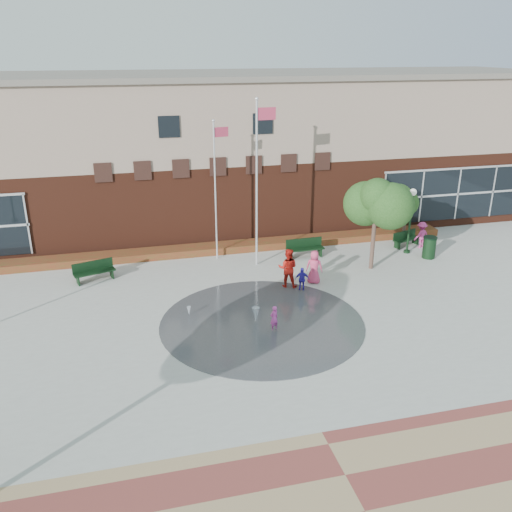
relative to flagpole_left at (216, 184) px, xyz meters
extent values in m
plane|color=#666056|center=(0.45, -10.62, -4.08)|extent=(120.00, 120.00, 0.00)
cube|color=#A8A8A0|center=(0.45, -6.62, -4.08)|extent=(46.00, 18.00, 0.01)
cube|color=brown|center=(0.45, -17.62, -4.08)|extent=(46.00, 6.00, 0.01)
cylinder|color=#383A3D|center=(0.45, -7.62, -4.08)|extent=(8.40, 8.40, 0.01)
cube|color=#532417|center=(0.45, 6.88, -1.83)|extent=(44.00, 10.00, 4.50)
cube|color=gray|center=(0.45, 6.88, 2.67)|extent=(44.00, 10.00, 4.50)
cube|color=slate|center=(0.45, 6.88, 4.97)|extent=(44.40, 10.40, 0.30)
cube|color=black|center=(15.45, 1.86, -1.97)|extent=(10.00, 0.12, 3.19)
cube|color=black|center=(-2.05, 1.86, 2.71)|extent=(1.10, 0.10, 1.10)
cube|color=black|center=(2.95, 1.86, 2.71)|extent=(1.10, 0.10, 1.10)
cube|color=maroon|center=(0.45, 0.98, -4.08)|extent=(26.00, 1.20, 0.40)
cylinder|color=white|center=(-0.04, -0.01, -0.47)|extent=(0.09, 0.09, 7.22)
sphere|color=white|center=(-0.04, -0.01, 3.18)|extent=(0.14, 0.14, 0.14)
cube|color=#B93350|center=(0.35, 0.08, 2.61)|extent=(0.77, 0.20, 0.48)
cylinder|color=white|center=(1.81, -1.36, 0.08)|extent=(0.11, 0.11, 8.32)
sphere|color=white|center=(1.81, -1.36, 4.29)|extent=(0.17, 0.17, 0.17)
cube|color=#B93350|center=(2.29, -1.32, 3.59)|extent=(0.96, 0.09, 0.59)
cylinder|color=black|center=(10.28, -1.70, -2.45)|extent=(0.12, 0.12, 3.27)
cylinder|color=black|center=(10.28, -1.70, -4.01)|extent=(0.35, 0.35, 0.15)
sphere|color=silver|center=(10.28, -1.70, -0.64)|extent=(0.39, 0.39, 0.39)
cube|color=black|center=(-6.32, -1.53, -3.59)|extent=(2.04, 1.09, 0.07)
cube|color=black|center=(-6.39, -1.30, -3.34)|extent=(1.89, 0.62, 0.49)
cube|color=black|center=(4.60, -1.00, -3.57)|extent=(2.05, 0.63, 0.07)
cube|color=black|center=(4.59, -0.75, -3.31)|extent=(2.04, 0.12, 0.51)
cube|color=black|center=(10.76, -0.76, -3.65)|extent=(1.81, 1.01, 0.06)
cube|color=black|center=(10.69, -0.56, -3.42)|extent=(1.68, 0.59, 0.44)
cylinder|color=black|center=(11.02, -2.68, -3.51)|extent=(0.68, 0.68, 1.14)
cylinder|color=black|center=(11.02, -2.68, -2.92)|extent=(0.73, 0.73, 0.07)
cylinder|color=#422E26|center=(7.37, -3.29, -2.54)|extent=(0.21, 0.21, 3.08)
cylinder|color=#422E26|center=(11.07, 0.23, -2.98)|extent=(0.19, 0.19, 2.21)
cone|color=white|center=(0.23, -7.48, -4.08)|extent=(0.33, 0.33, 0.64)
cone|color=white|center=(-2.37, -6.24, -4.08)|extent=(0.18, 0.18, 0.40)
imported|color=#D745AA|center=(0.77, -8.30, -3.55)|extent=(0.46, 0.40, 1.07)
imported|color=red|center=(2.55, -4.40, -3.13)|extent=(1.14, 1.03, 1.91)
imported|color=#D53E69|center=(3.91, -4.28, -3.26)|extent=(0.95, 0.81, 1.64)
imported|color=#3322B2|center=(3.07, -4.99, -3.51)|extent=(0.73, 0.47, 1.15)
imported|color=#CE3987|center=(11.45, -1.09, -3.33)|extent=(1.09, 0.82, 1.50)
camera|label=1|loc=(-4.61, -26.77, 6.60)|focal=38.00mm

